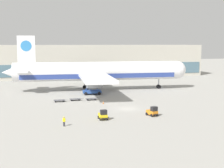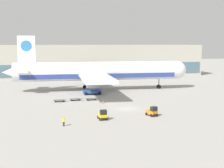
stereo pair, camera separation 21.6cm
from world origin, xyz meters
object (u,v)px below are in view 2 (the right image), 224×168
(baggage_tug_foreground, at_px, (152,112))
(baggage_dolly_second, at_px, (75,99))
(ground_crew_near, at_px, (64,120))
(baggage_tug_mid, at_px, (103,115))
(baggage_dolly_third, at_px, (91,99))
(baggage_dolly_lead, at_px, (59,100))
(scissor_lift_loader, at_px, (92,87))
(traffic_cone_near, at_px, (103,102))
(airplane_main, at_px, (96,72))

(baggage_tug_foreground, distance_m, baggage_dolly_second, 24.77)
(baggage_dolly_second, height_order, ground_crew_near, ground_crew_near)
(baggage_tug_foreground, distance_m, baggage_tug_mid, 10.49)
(baggage_dolly_third, bearing_deg, ground_crew_near, -112.50)
(baggage_tug_foreground, bearing_deg, baggage_dolly_second, -165.14)
(baggage_dolly_second, xyz_separation_m, ground_crew_near, (-5.41, -24.74, 0.67))
(baggage_dolly_lead, bearing_deg, baggage_tug_mid, -73.50)
(scissor_lift_loader, distance_m, ground_crew_near, 35.45)
(scissor_lift_loader, distance_m, traffic_cone_near, 14.98)
(airplane_main, relative_size, baggage_dolly_third, 15.65)
(ground_crew_near, distance_m, traffic_cone_near, 21.89)
(baggage_tug_foreground, xyz_separation_m, baggage_dolly_third, (-8.77, 20.62, -0.49))
(ground_crew_near, bearing_deg, airplane_main, 105.80)
(scissor_lift_loader, distance_m, baggage_tug_foreground, 30.69)
(baggage_dolly_second, height_order, baggage_dolly_third, same)
(baggage_tug_foreground, xyz_separation_m, baggage_dolly_second, (-12.92, 21.12, -0.49))
(scissor_lift_loader, xyz_separation_m, baggage_dolly_third, (-1.94, -9.27, -1.77))
(airplane_main, xyz_separation_m, baggage_dolly_lead, (-13.08, -16.86, -5.45))
(ground_crew_near, bearing_deg, traffic_cone_near, 93.58)
(airplane_main, distance_m, scissor_lift_loader, 8.67)
(baggage_dolly_lead, relative_size, ground_crew_near, 2.08)
(airplane_main, height_order, baggage_dolly_third, airplane_main)
(baggage_dolly_third, xyz_separation_m, ground_crew_near, (-9.57, -24.24, 0.67))
(baggage_dolly_third, distance_m, traffic_cone_near, 5.92)
(baggage_tug_mid, height_order, baggage_dolly_third, baggage_tug_mid)
(scissor_lift_loader, height_order, baggage_dolly_second, scissor_lift_loader)
(airplane_main, relative_size, ground_crew_near, 32.49)
(baggage_dolly_lead, distance_m, ground_crew_near, 24.00)
(airplane_main, distance_m, baggage_dolly_second, 19.20)
(scissor_lift_loader, bearing_deg, ground_crew_near, -105.03)
(ground_crew_near, bearing_deg, baggage_dolly_second, 112.87)
(baggage_tug_foreground, relative_size, traffic_cone_near, 3.73)
(baggage_tug_foreground, relative_size, baggage_dolly_lead, 0.74)
(airplane_main, height_order, scissor_lift_loader, airplane_main)
(airplane_main, bearing_deg, baggage_tug_foreground, -80.00)
(scissor_lift_loader, relative_size, baggage_dolly_lead, 1.54)
(scissor_lift_loader, height_order, baggage_tug_mid, scissor_lift_loader)
(baggage_tug_foreground, height_order, baggage_dolly_third, baggage_tug_foreground)
(baggage_tug_foreground, bearing_deg, baggage_dolly_third, -173.56)
(baggage_dolly_second, bearing_deg, airplane_main, 59.89)
(scissor_lift_loader, relative_size, traffic_cone_near, 7.79)
(traffic_cone_near, bearing_deg, scissor_lift_loader, 89.86)
(traffic_cone_near, bearing_deg, baggage_tug_foreground, -65.44)
(airplane_main, bearing_deg, baggage_dolly_second, -115.23)
(airplane_main, distance_m, baggage_dolly_third, 18.10)
(baggage_tug_mid, distance_m, baggage_dolly_third, 21.20)
(baggage_tug_foreground, relative_size, baggage_dolly_second, 0.74)
(scissor_lift_loader, relative_size, baggage_dolly_third, 1.54)
(baggage_dolly_third, height_order, traffic_cone_near, traffic_cone_near)
(baggage_dolly_lead, bearing_deg, airplane_main, 51.24)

